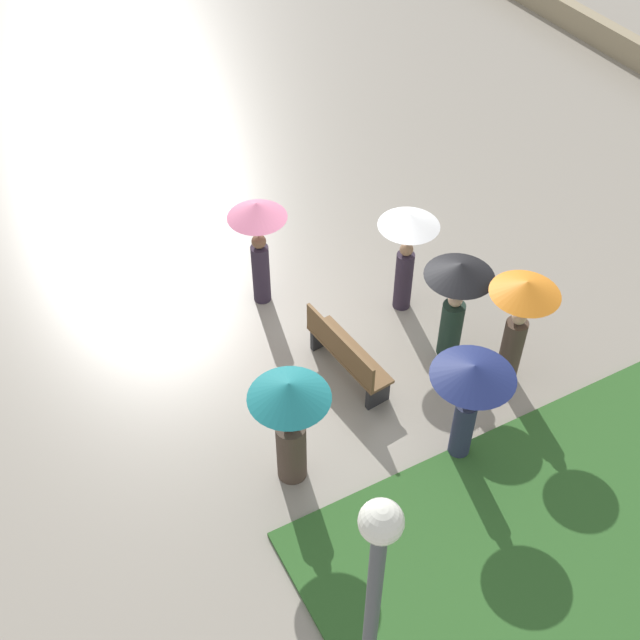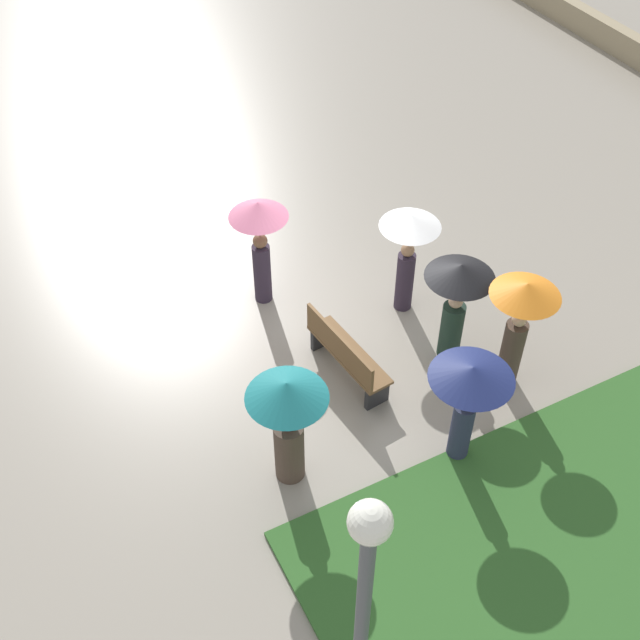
% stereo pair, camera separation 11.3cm
% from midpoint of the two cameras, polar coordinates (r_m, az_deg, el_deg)
% --- Properties ---
extents(ground_plane, '(90.00, 90.00, 0.00)m').
position_cam_midpoint_polar(ground_plane, '(12.42, 2.21, -1.46)').
color(ground_plane, gray).
extents(park_bench, '(1.64, 0.60, 0.90)m').
position_cam_midpoint_polar(park_bench, '(11.58, 2.08, -2.42)').
color(park_bench, brown).
rests_on(park_bench, ground_plane).
extents(lamp_post, '(0.32, 0.32, 4.37)m').
position_cam_midpoint_polar(lamp_post, '(6.75, 3.55, -20.35)').
color(lamp_post, '#474C51').
rests_on(lamp_post, ground_plane).
extents(crowd_person_pink, '(0.91, 0.91, 1.91)m').
position_cam_midpoint_polar(crowd_person_pink, '(12.21, -4.07, 6.45)').
color(crowd_person_pink, '#2D2333').
rests_on(crowd_person_pink, ground_plane).
extents(crowd_person_black, '(1.00, 1.00, 1.76)m').
position_cam_midpoint_polar(crowd_person_black, '(11.51, 10.02, 2.00)').
color(crowd_person_black, '#1E3328').
rests_on(crowd_person_black, ground_plane).
extents(crowd_person_orange, '(0.96, 0.96, 1.90)m').
position_cam_midpoint_polar(crowd_person_orange, '(11.25, 14.35, 0.39)').
color(crowd_person_orange, '#47382D').
rests_on(crowd_person_orange, ground_plane).
extents(crowd_person_white, '(0.93, 0.93, 1.84)m').
position_cam_midpoint_polar(crowd_person_white, '(12.16, 6.59, 5.62)').
color(crowd_person_white, '#2D2333').
rests_on(crowd_person_white, ground_plane).
extents(crowd_person_navy, '(1.08, 1.08, 1.75)m').
position_cam_midpoint_polar(crowd_person_navy, '(10.16, 10.86, -4.89)').
color(crowd_person_navy, '#282D47').
rests_on(crowd_person_navy, ground_plane).
extents(crowd_person_teal, '(1.03, 1.03, 1.81)m').
position_cam_midpoint_polar(crowd_person_teal, '(9.85, -1.98, -6.63)').
color(crowd_person_teal, '#47382D').
rests_on(crowd_person_teal, ground_plane).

